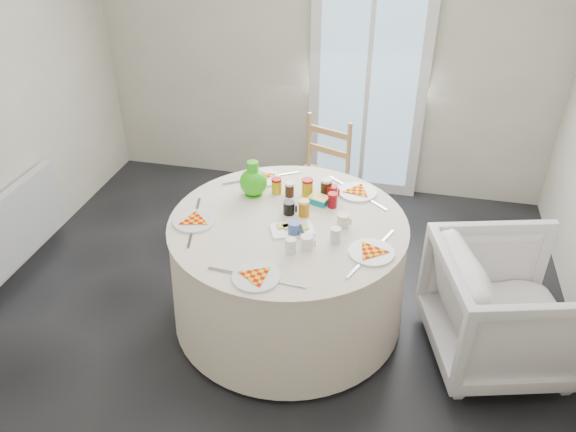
% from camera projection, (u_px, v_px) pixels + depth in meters
% --- Properties ---
extents(floor, '(4.00, 4.00, 0.00)m').
position_uv_depth(floor, '(267.00, 322.00, 3.79)').
color(floor, black).
rests_on(floor, ground).
extents(wall_back, '(4.00, 0.02, 2.60)m').
position_uv_depth(wall_back, '(324.00, 46.00, 4.73)').
color(wall_back, '#BCB5A3').
rests_on(wall_back, floor).
extents(glass_door, '(1.00, 0.08, 2.10)m').
position_uv_depth(glass_door, '(368.00, 81.00, 4.75)').
color(glass_door, silver).
rests_on(glass_door, floor).
extents(radiator, '(0.07, 1.00, 0.55)m').
position_uv_depth(radiator, '(17.00, 224.00, 4.11)').
color(radiator, silver).
rests_on(radiator, floor).
extents(table, '(1.52, 1.52, 0.77)m').
position_uv_depth(table, '(288.00, 271.00, 3.65)').
color(table, white).
rests_on(table, floor).
extents(wooden_chair, '(0.54, 0.53, 0.95)m').
position_uv_depth(wooden_chair, '(317.00, 180.00, 4.49)').
color(wooden_chair, tan).
rests_on(wooden_chair, floor).
extents(armchair, '(0.96, 0.99, 0.84)m').
position_uv_depth(armchair, '(507.00, 307.00, 3.34)').
color(armchair, silver).
rests_on(armchair, floor).
extents(place_settings, '(1.80, 1.80, 0.03)m').
position_uv_depth(place_settings, '(288.00, 220.00, 3.44)').
color(place_settings, white).
rests_on(place_settings, table).
extents(jar_cluster, '(0.47, 0.29, 0.13)m').
position_uv_depth(jar_cluster, '(303.00, 192.00, 3.63)').
color(jar_cluster, '#8A3E10').
rests_on(jar_cluster, table).
extents(butter_tub, '(0.15, 0.13, 0.05)m').
position_uv_depth(butter_tub, '(319.00, 200.00, 3.61)').
color(butter_tub, '#05839B').
rests_on(butter_tub, table).
extents(green_pitcher, '(0.24, 0.24, 0.24)m').
position_uv_depth(green_pitcher, '(253.00, 180.00, 3.66)').
color(green_pitcher, green).
rests_on(green_pitcher, table).
extents(cheese_platter, '(0.30, 0.25, 0.03)m').
position_uv_depth(cheese_platter, '(292.00, 229.00, 3.36)').
color(cheese_platter, white).
rests_on(cheese_platter, table).
extents(mugs_glasses, '(0.56, 0.56, 0.10)m').
position_uv_depth(mugs_glasses, '(314.00, 220.00, 3.36)').
color(mugs_glasses, '#A5A4A4').
rests_on(mugs_glasses, table).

